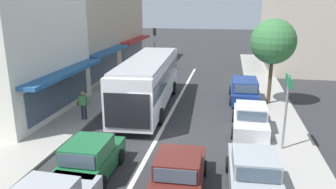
# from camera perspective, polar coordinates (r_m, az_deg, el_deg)

# --- Properties ---
(ground_plane) EXTENTS (140.00, 140.00, 0.00)m
(ground_plane) POSITION_cam_1_polar(r_m,az_deg,el_deg) (16.75, -1.85, -7.47)
(ground_plane) COLOR #2D2D30
(lane_centre_line) EXTENTS (0.20, 28.00, 0.01)m
(lane_centre_line) POSITION_cam_1_polar(r_m,az_deg,el_deg) (20.41, 0.56, -3.10)
(lane_centre_line) COLOR silver
(lane_centre_line) RESTS_ON ground
(sidewalk_left) EXTENTS (5.20, 44.00, 0.14)m
(sidewalk_left) POSITION_cam_1_polar(r_m,az_deg,el_deg) (24.24, -14.62, -0.38)
(sidewalk_left) COLOR #A39E96
(sidewalk_left) RESTS_ON ground
(kerb_right) EXTENTS (2.80, 44.00, 0.12)m
(kerb_right) POSITION_cam_1_polar(r_m,az_deg,el_deg) (22.20, 17.48, -2.12)
(kerb_right) COLOR #A39E96
(kerb_right) RESTS_ON ground
(shopfront_mid_block) EXTENTS (7.65, 7.90, 8.67)m
(shopfront_mid_block) POSITION_cam_1_polar(r_m,az_deg,el_deg) (29.15, -17.42, 10.60)
(shopfront_mid_block) COLOR #B2A38E
(shopfront_mid_block) RESTS_ON ground
(shopfront_far_end) EXTENTS (7.42, 9.05, 8.71)m
(shopfront_far_end) POSITION_cam_1_polar(r_m,az_deg,el_deg) (36.98, -11.15, 12.00)
(shopfront_far_end) COLOR #B2A38E
(shopfront_far_end) RESTS_ON ground
(building_right_far) EXTENTS (9.94, 13.08, 10.06)m
(building_right_far) POSITION_cam_1_polar(r_m,az_deg,el_deg) (37.45, 23.68, 12.08)
(building_right_far) COLOR beige
(building_right_far) RESTS_ON ground
(city_bus) EXTENTS (3.13, 10.97, 3.23)m
(city_bus) POSITION_cam_1_polar(r_m,az_deg,el_deg) (20.88, -3.47, 2.67)
(city_bus) COLOR silver
(city_bus) RESTS_ON ground
(sedan_adjacent_lane_lead) EXTENTS (1.98, 4.25, 1.47)m
(sedan_adjacent_lane_lead) POSITION_cam_1_polar(r_m,az_deg,el_deg) (12.05, 1.86, -13.81)
(sedan_adjacent_lane_lead) COLOR #561E19
(sedan_adjacent_lane_lead) RESTS_ON ground
(hatchback_behind_bus_near) EXTENTS (1.85, 3.72, 1.54)m
(hatchback_behind_bus_near) POSITION_cam_1_polar(r_m,az_deg,el_deg) (13.36, -13.32, -10.90)
(hatchback_behind_bus_near) COLOR #1E6638
(hatchback_behind_bus_near) RESTS_ON ground
(parked_sedan_kerb_front) EXTENTS (2.02, 4.26, 1.47)m
(parked_sedan_kerb_front) POSITION_cam_1_polar(r_m,az_deg,el_deg) (12.49, 14.73, -13.22)
(parked_sedan_kerb_front) COLOR #9EA3A8
(parked_sedan_kerb_front) RESTS_ON ground
(parked_sedan_kerb_second) EXTENTS (1.96, 4.23, 1.47)m
(parked_sedan_kerb_second) POSITION_cam_1_polar(r_m,az_deg,el_deg) (17.85, 14.15, -4.18)
(parked_sedan_kerb_second) COLOR silver
(parked_sedan_kerb_second) RESTS_ON ground
(parked_wagon_kerb_third) EXTENTS (1.98, 4.52, 1.58)m
(parked_wagon_kerb_third) POSITION_cam_1_polar(r_m,az_deg,el_deg) (23.16, 13.10, 0.71)
(parked_wagon_kerb_third) COLOR navy
(parked_wagon_kerb_third) RESTS_ON ground
(traffic_light_downstreet) EXTENTS (0.33, 0.24, 4.20)m
(traffic_light_downstreet) POSITION_cam_1_polar(r_m,az_deg,el_deg) (32.29, -2.34, 9.11)
(traffic_light_downstreet) COLOR gray
(traffic_light_downstreet) RESTS_ON ground
(directional_road_sign) EXTENTS (0.10, 1.40, 3.60)m
(directional_road_sign) POSITION_cam_1_polar(r_m,az_deg,el_deg) (15.30, 20.10, -0.10)
(directional_road_sign) COLOR gray
(directional_road_sign) RESTS_ON ground
(street_tree_right) EXTENTS (2.88, 2.88, 5.64)m
(street_tree_right) POSITION_cam_1_polar(r_m,az_deg,el_deg) (22.06, 17.86, 8.72)
(street_tree_right) COLOR brown
(street_tree_right) RESTS_ON ground
(pedestrian_with_handbag_near) EXTENTS (0.65, 0.31, 1.63)m
(pedestrian_with_handbag_near) POSITION_cam_1_polar(r_m,az_deg,el_deg) (19.17, -14.56, -1.54)
(pedestrian_with_handbag_near) COLOR #232838
(pedestrian_with_handbag_near) RESTS_ON sidewalk_left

